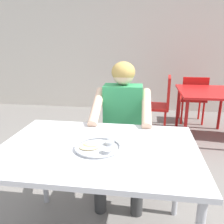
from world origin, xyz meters
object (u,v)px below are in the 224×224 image
(table_background_red, at_px, (207,97))
(chair_red_left, at_px, (160,102))
(chair_foreground, at_px, (124,132))
(table_foreground, at_px, (98,157))
(thali_tray, at_px, (98,147))
(chair_red_far, at_px, (193,96))
(diner_foreground, at_px, (122,118))

(table_background_red, bearing_deg, chair_red_left, -179.42)
(chair_foreground, distance_m, chair_red_left, 1.28)
(table_foreground, height_order, thali_tray, thali_tray)
(table_foreground, distance_m, chair_red_left, 2.14)
(table_background_red, relative_size, chair_red_left, 1.03)
(thali_tray, bearing_deg, chair_foreground, 85.28)
(table_background_red, distance_m, chair_red_far, 0.67)
(chair_foreground, xyz_separation_m, table_background_red, (1.06, 1.22, 0.11))
(diner_foreground, height_order, table_background_red, diner_foreground)
(table_foreground, bearing_deg, diner_foreground, 82.32)
(table_foreground, bearing_deg, table_background_red, 61.21)
(thali_tray, height_order, chair_red_left, chair_red_left)
(diner_foreground, relative_size, chair_red_left, 1.35)
(table_foreground, bearing_deg, chair_foreground, 84.64)
(table_foreground, xyz_separation_m, chair_red_far, (1.08, 2.72, -0.20))
(chair_red_left, bearing_deg, table_background_red, 0.58)
(table_background_red, bearing_deg, table_foreground, -118.79)
(diner_foreground, bearing_deg, chair_red_left, 73.90)
(chair_foreground, height_order, chair_red_far, chair_foreground)
(table_foreground, distance_m, thali_tray, 0.09)
(diner_foreground, distance_m, table_background_red, 1.79)
(table_foreground, xyz_separation_m, chair_red_left, (0.50, 2.07, -0.16))
(thali_tray, bearing_deg, chair_red_far, 68.66)
(table_foreground, xyz_separation_m, thali_tray, (0.01, -0.03, 0.08))
(chair_foreground, relative_size, chair_red_left, 0.98)
(diner_foreground, bearing_deg, table_foreground, -97.68)
(thali_tray, relative_size, chair_red_far, 0.35)
(table_foreground, relative_size, thali_tray, 4.31)
(thali_tray, height_order, chair_foreground, chair_foreground)
(thali_tray, relative_size, chair_red_left, 0.32)
(diner_foreground, height_order, chair_red_left, diner_foreground)
(chair_red_far, bearing_deg, diner_foreground, -115.54)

